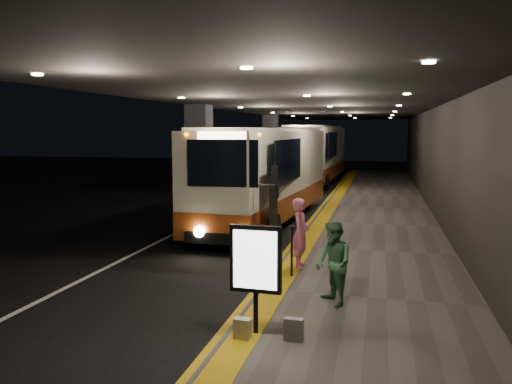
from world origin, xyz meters
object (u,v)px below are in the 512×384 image
at_px(coach_main, 267,179).
at_px(passenger_waiting_green, 333,263).
at_px(coach_second, 316,157).
at_px(bag_polka, 293,330).
at_px(stanchion_post, 292,252).
at_px(bag_plain, 243,329).
at_px(passenger_boarding, 301,233).
at_px(info_sign, 256,261).

relative_size(coach_main, passenger_waiting_green, 6.92).
bearing_deg(coach_second, bag_polka, -81.42).
bearing_deg(stanchion_post, bag_polka, -79.47).
height_order(passenger_waiting_green, bag_plain, passenger_waiting_green).
bearing_deg(passenger_waiting_green, bag_plain, -65.98).
xyz_separation_m(coach_second, bag_polka, (2.89, -25.25, -1.43)).
distance_m(coach_main, stanchion_post, 7.75).
distance_m(coach_main, coach_second, 14.44).
bearing_deg(passenger_boarding, bag_polka, -173.95).
relative_size(coach_main, info_sign, 6.18).
bearing_deg(bag_plain, passenger_waiting_green, 57.46).
relative_size(passenger_boarding, stanchion_post, 1.46).
distance_m(coach_second, stanchion_post, 21.93).
bearing_deg(bag_plain, bag_polka, 9.07).
distance_m(passenger_boarding, stanchion_post, 0.90).
height_order(coach_second, bag_plain, coach_second).
bearing_deg(stanchion_post, passenger_waiting_green, -56.04).
bearing_deg(passenger_boarding, info_sign, 177.36).
height_order(coach_main, stanchion_post, coach_main).
distance_m(coach_main, bag_plain, 11.22).
distance_m(coach_main, bag_polka, 11.27).
bearing_deg(bag_polka, info_sign, 168.71).
relative_size(coach_main, bag_plain, 33.11).
relative_size(coach_second, bag_polka, 31.67).
height_order(coach_second, info_sign, coach_second).
relative_size(bag_polka, bag_plain, 1.10).
relative_size(passenger_boarding, bag_polka, 4.59).
bearing_deg(passenger_waiting_green, passenger_boarding, 169.12).
relative_size(passenger_boarding, passenger_waiting_green, 1.05).
bearing_deg(coach_second, coach_main, -87.99).
height_order(passenger_waiting_green, stanchion_post, passenger_waiting_green).
distance_m(passenger_waiting_green, bag_polka, 1.99).
distance_m(passenger_boarding, bag_polka, 4.40).
xyz_separation_m(passenger_waiting_green, info_sign, (-1.10, -1.70, 0.41)).
bearing_deg(bag_plain, stanchion_post, 87.41).
bearing_deg(info_sign, coach_second, 96.61).
bearing_deg(info_sign, coach_main, 103.40).
xyz_separation_m(passenger_boarding, stanchion_post, (-0.06, -0.85, -0.27)).
xyz_separation_m(coach_second, passenger_boarding, (2.31, -20.94, -0.76)).
bearing_deg(stanchion_post, bag_plain, -92.59).
xyz_separation_m(passenger_boarding, info_sign, (-0.08, -4.18, 0.37)).
relative_size(passenger_waiting_green, info_sign, 0.89).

